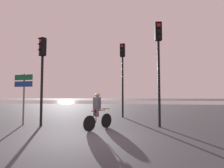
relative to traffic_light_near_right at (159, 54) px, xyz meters
The scene contains 7 objects.
ground_plane 5.29m from the traffic_light_near_right, 139.94° to the right, with size 120.00×120.00×0.00m, color #333338.
water_strip 27.49m from the traffic_light_near_right, 96.41° to the left, with size 80.00×16.00×0.01m, color slate.
traffic_light_near_right is the anchor object (origin of this frame).
traffic_light_center 3.83m from the traffic_light_near_right, 120.05° to the left, with size 0.36×0.38×5.03m.
traffic_light_near_left 5.73m from the traffic_light_near_right, behind, with size 0.40×0.42×4.35m.
direction_sign_post 7.01m from the traffic_light_near_right, behind, with size 1.09×0.22×2.60m.
cyclist 3.99m from the traffic_light_near_right, 161.04° to the right, with size 0.99×1.44×1.62m.
Camera 1 is at (1.74, -5.99, 1.54)m, focal length 28.00 mm.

